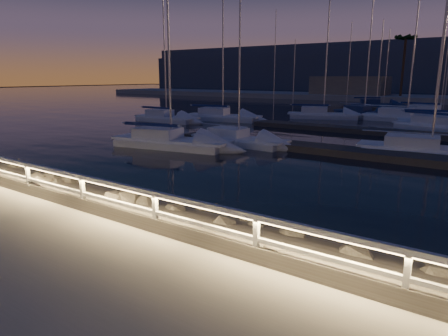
{
  "coord_description": "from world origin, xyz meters",
  "views": [
    {
      "loc": [
        8.02,
        -6.94,
        3.9
      ],
      "look_at": [
        0.35,
        4.0,
        0.83
      ],
      "focal_mm": 32.0,
      "sensor_mm": 36.0,
      "label": 1
    }
  ],
  "objects_px": {
    "sailboat_k": "(432,112)",
    "sailboat_j": "(405,117)",
    "sailboat_a": "(165,117)",
    "sailboat_m": "(375,104)",
    "sailboat_g": "(446,127)",
    "guard_rail": "(126,195)",
    "sailboat_b": "(168,140)",
    "sailboat_i": "(321,114)",
    "sailboat_n": "(363,112)",
    "sailboat_c": "(427,149)",
    "sailboat_f": "(237,139)",
    "sailboat_e": "(221,116)"
  },
  "relations": [
    {
      "from": "sailboat_k",
      "to": "sailboat_j",
      "type": "bearing_deg",
      "value": -88.68
    },
    {
      "from": "sailboat_a",
      "to": "sailboat_k",
      "type": "xyz_separation_m",
      "value": [
        21.22,
        22.33,
        0.01
      ]
    },
    {
      "from": "sailboat_a",
      "to": "sailboat_m",
      "type": "relative_size",
      "value": 0.97
    },
    {
      "from": "sailboat_g",
      "to": "sailboat_k",
      "type": "height_order",
      "value": "sailboat_g"
    },
    {
      "from": "guard_rail",
      "to": "sailboat_j",
      "type": "distance_m",
      "value": 37.26
    },
    {
      "from": "guard_rail",
      "to": "sailboat_b",
      "type": "xyz_separation_m",
      "value": [
        -9.57,
        11.96,
        -0.92
      ]
    },
    {
      "from": "sailboat_a",
      "to": "sailboat_k",
      "type": "distance_m",
      "value": 30.8
    },
    {
      "from": "sailboat_m",
      "to": "sailboat_i",
      "type": "bearing_deg",
      "value": -114.96
    },
    {
      "from": "sailboat_a",
      "to": "sailboat_g",
      "type": "bearing_deg",
      "value": 14.99
    },
    {
      "from": "sailboat_m",
      "to": "sailboat_g",
      "type": "bearing_deg",
      "value": -87.42
    },
    {
      "from": "sailboat_j",
      "to": "sailboat_m",
      "type": "xyz_separation_m",
      "value": [
        -7.59,
        17.67,
        -0.03
      ]
    },
    {
      "from": "sailboat_b",
      "to": "sailboat_g",
      "type": "bearing_deg",
      "value": 42.89
    },
    {
      "from": "sailboat_a",
      "to": "sailboat_i",
      "type": "distance_m",
      "value": 16.92
    },
    {
      "from": "guard_rail",
      "to": "sailboat_b",
      "type": "distance_m",
      "value": 15.34
    },
    {
      "from": "guard_rail",
      "to": "sailboat_j",
      "type": "xyz_separation_m",
      "value": [
        -0.27,
        37.24,
        -0.9
      ]
    },
    {
      "from": "sailboat_n",
      "to": "sailboat_k",
      "type": "bearing_deg",
      "value": 54.16
    },
    {
      "from": "sailboat_m",
      "to": "sailboat_n",
      "type": "distance_m",
      "value": 14.37
    },
    {
      "from": "sailboat_b",
      "to": "sailboat_m",
      "type": "bearing_deg",
      "value": 77.46
    },
    {
      "from": "sailboat_c",
      "to": "sailboat_k",
      "type": "xyz_separation_m",
      "value": [
        -3.58,
        26.95,
        0.02
      ]
    },
    {
      "from": "sailboat_c",
      "to": "sailboat_i",
      "type": "distance_m",
      "value": 21.14
    },
    {
      "from": "sailboat_a",
      "to": "sailboat_j",
      "type": "relative_size",
      "value": 0.82
    },
    {
      "from": "sailboat_b",
      "to": "sailboat_j",
      "type": "height_order",
      "value": "sailboat_j"
    },
    {
      "from": "sailboat_c",
      "to": "sailboat_i",
      "type": "bearing_deg",
      "value": 120.29
    },
    {
      "from": "sailboat_m",
      "to": "sailboat_f",
      "type": "bearing_deg",
      "value": -111.8
    },
    {
      "from": "sailboat_i",
      "to": "sailboat_j",
      "type": "distance_m",
      "value": 8.33
    },
    {
      "from": "sailboat_a",
      "to": "sailboat_c",
      "type": "xyz_separation_m",
      "value": [
        24.8,
        -4.62,
        -0.02
      ]
    },
    {
      "from": "sailboat_b",
      "to": "sailboat_a",
      "type": "bearing_deg",
      "value": 123.77
    },
    {
      "from": "sailboat_i",
      "to": "sailboat_n",
      "type": "bearing_deg",
      "value": 43.45
    },
    {
      "from": "sailboat_k",
      "to": "sailboat_n",
      "type": "height_order",
      "value": "sailboat_k"
    },
    {
      "from": "sailboat_b",
      "to": "sailboat_m",
      "type": "xyz_separation_m",
      "value": [
        1.7,
        42.96,
        -0.0
      ]
    },
    {
      "from": "sailboat_a",
      "to": "sailboat_b",
      "type": "relative_size",
      "value": 0.89
    },
    {
      "from": "guard_rail",
      "to": "sailboat_k",
      "type": "relative_size",
      "value": 3.02
    },
    {
      "from": "guard_rail",
      "to": "sailboat_b",
      "type": "relative_size",
      "value": 3.22
    },
    {
      "from": "guard_rail",
      "to": "sailboat_k",
      "type": "distance_m",
      "value": 45.23
    },
    {
      "from": "sailboat_i",
      "to": "sailboat_m",
      "type": "bearing_deg",
      "value": 67.93
    },
    {
      "from": "sailboat_c",
      "to": "sailboat_j",
      "type": "relative_size",
      "value": 0.91
    },
    {
      "from": "sailboat_k",
      "to": "sailboat_c",
      "type": "bearing_deg",
      "value": -71.41
    },
    {
      "from": "sailboat_a",
      "to": "sailboat_g",
      "type": "relative_size",
      "value": 0.8
    },
    {
      "from": "sailboat_f",
      "to": "sailboat_k",
      "type": "distance_m",
      "value": 30.79
    },
    {
      "from": "sailboat_c",
      "to": "sailboat_e",
      "type": "relative_size",
      "value": 0.99
    },
    {
      "from": "sailboat_a",
      "to": "sailboat_b",
      "type": "xyz_separation_m",
      "value": [
        10.56,
        -10.92,
        0.01
      ]
    },
    {
      "from": "sailboat_i",
      "to": "sailboat_k",
      "type": "relative_size",
      "value": 0.89
    },
    {
      "from": "guard_rail",
      "to": "sailboat_k",
      "type": "xyz_separation_m",
      "value": [
        1.09,
        45.21,
        -0.93
      ]
    },
    {
      "from": "sailboat_f",
      "to": "sailboat_m",
      "type": "xyz_separation_m",
      "value": [
        -1.34,
        39.54,
        0.04
      ]
    },
    {
      "from": "guard_rail",
      "to": "sailboat_e",
      "type": "distance_m",
      "value": 31.35
    },
    {
      "from": "sailboat_j",
      "to": "sailboat_k",
      "type": "distance_m",
      "value": 8.08
    },
    {
      "from": "sailboat_a",
      "to": "sailboat_g",
      "type": "xyz_separation_m",
      "value": [
        24.39,
        7.54,
        0.02
      ]
    },
    {
      "from": "guard_rail",
      "to": "sailboat_n",
      "type": "distance_m",
      "value": 41.13
    },
    {
      "from": "guard_rail",
      "to": "sailboat_i",
      "type": "relative_size",
      "value": 3.38
    },
    {
      "from": "sailboat_a",
      "to": "sailboat_k",
      "type": "bearing_deg",
      "value": 44.27
    }
  ]
}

